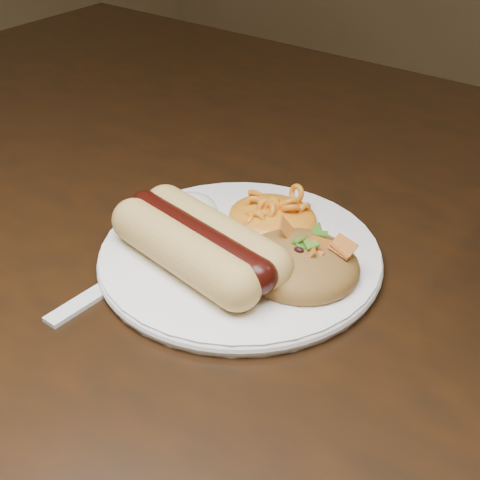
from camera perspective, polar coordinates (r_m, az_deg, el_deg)
The scene contains 7 objects.
table at distance 0.69m, azimuth 7.97°, elevation -6.01°, with size 1.60×0.90×0.75m.
plate at distance 0.58m, azimuth -0.00°, elevation -1.34°, with size 0.24×0.24×0.01m, color white.
hotdog at distance 0.55m, azimuth -3.59°, elevation -0.16°, with size 0.15×0.09×0.04m.
mac_and_cheese at distance 0.61m, azimuth 2.83°, elevation 2.89°, with size 0.08×0.08×0.03m, color orange.
sour_cream at distance 0.62m, azimuth -4.34°, elevation 3.05°, with size 0.05×0.05×0.03m, color white.
taco_salad at distance 0.55m, azimuth 5.17°, elevation -1.26°, with size 0.10×0.10×0.04m.
fork at distance 0.56m, azimuth -12.02°, elevation -4.39°, with size 0.02×0.14×0.00m, color silver.
Camera 1 is at (0.24, -0.47, 1.09)m, focal length 50.00 mm.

